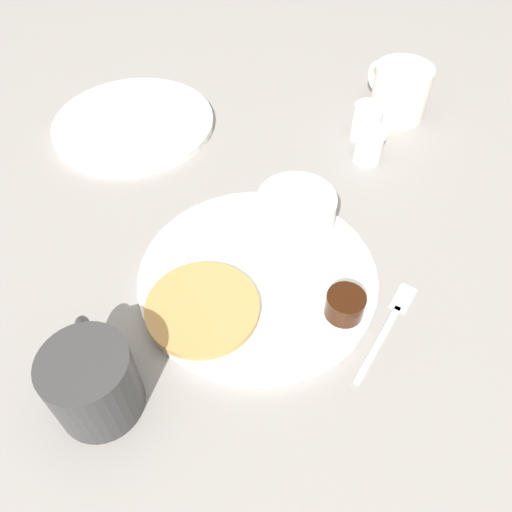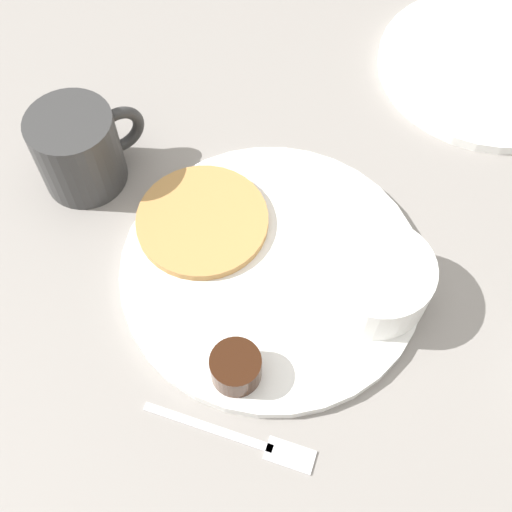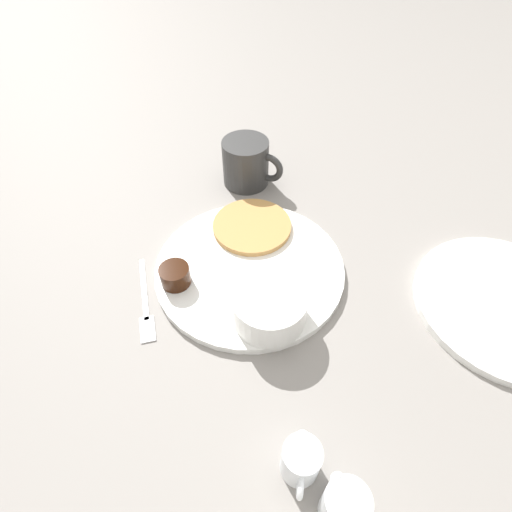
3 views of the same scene
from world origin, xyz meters
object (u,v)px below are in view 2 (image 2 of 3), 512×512
Objects in this scene: plate at (272,268)px; fork at (249,441)px; bowl at (376,279)px; coffee_mug at (80,149)px.

plate reaches higher than fork.
fork is at bearing 156.41° from bowl.
fork is (-0.22, -0.24, -0.04)m from coffee_mug.
plate is 0.23m from coffee_mug.
fork is at bearing -170.81° from plate.
plate is 0.16m from fork.
bowl reaches higher than fork.
bowl is 0.18m from fork.
bowl is (-0.00, -0.10, 0.03)m from plate.
plate is 0.10m from bowl.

